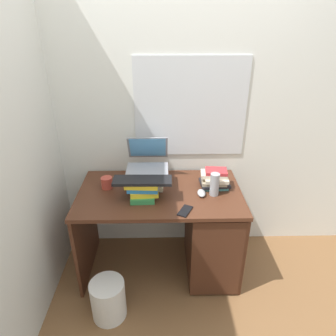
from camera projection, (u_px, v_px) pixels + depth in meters
ground_plane at (161, 265)px, 2.64m from camera, size 6.00×6.00×0.00m
wall_back at (160, 109)px, 2.41m from camera, size 6.00×0.06×2.60m
wall_left at (32, 126)px, 2.04m from camera, size 0.05×6.00×2.60m
desk at (199, 229)px, 2.43m from camera, size 1.26×0.71×0.76m
book_stack_tall at (148, 179)px, 2.33m from camera, size 0.25×0.20×0.14m
book_stack_keyboard_riser at (143, 190)px, 2.17m from camera, size 0.24×0.18×0.14m
book_stack_side at (215, 179)px, 2.33m from camera, size 0.24×0.18×0.15m
laptop at (148, 160)px, 2.34m from camera, size 0.32×0.35×0.23m
keyboard at (142, 181)px, 2.13m from camera, size 0.42×0.15×0.02m
computer_mouse at (201, 193)px, 2.24m from camera, size 0.06×0.10×0.04m
mug at (107, 183)px, 2.33m from camera, size 0.12×0.09×0.09m
water_bottle at (215, 184)px, 2.21m from camera, size 0.07×0.07×0.18m
cell_phone at (185, 211)px, 2.05m from camera, size 0.12×0.15×0.01m
wastebasket at (108, 299)px, 2.14m from camera, size 0.25×0.25×0.31m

